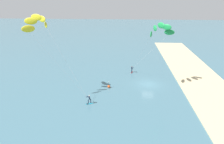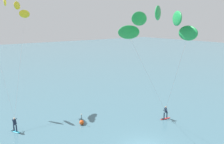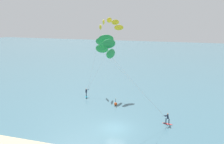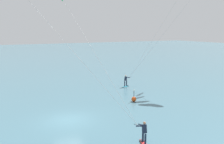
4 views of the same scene
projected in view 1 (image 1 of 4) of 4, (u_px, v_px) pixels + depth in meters
The scene contains 5 objects.
ground_plane at pixel (148, 84), 43.86m from camera, with size 240.00×240.00×0.00m, color #426B7A.
sand_strip at pixel (205, 85), 43.12m from camera, with size 80.00×10.48×0.16m, color #C6B289.
kitesurfer_nearshore at pixel (159, 31), 39.22m from camera, with size 10.74×8.14×13.14m.
kitesurfer_mid_water at pixel (39, 25), 33.77m from camera, with size 6.10×10.85×15.10m.
marker_buoy at pixel (109, 86), 42.14m from camera, with size 0.56×0.56×1.38m.
Camera 1 is at (-40.45, 5.20, 18.12)m, focal length 32.84 mm.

